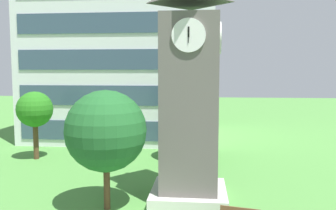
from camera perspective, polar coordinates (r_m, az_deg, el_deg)
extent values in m
cube|color=silver|center=(37.93, -7.02, 11.93)|extent=(18.46, 12.81, 22.40)
cube|color=#384C60|center=(31.87, -9.34, -4.20)|extent=(16.98, 0.10, 1.80)
cube|color=#384C60|center=(31.49, -9.43, 1.55)|extent=(16.98, 0.10, 1.80)
cube|color=#384C60|center=(31.43, -9.52, 7.38)|extent=(16.98, 0.10, 1.80)
cube|color=#384C60|center=(31.70, -9.61, 13.17)|extent=(16.98, 0.10, 1.80)
cube|color=#605B56|center=(18.52, 3.52, -0.72)|extent=(2.98, 2.98, 9.86)
cube|color=beige|center=(19.57, 3.44, -14.32)|extent=(4.02, 4.02, 0.60)
cylinder|color=white|center=(16.95, 3.41, 11.39)|extent=(1.64, 0.12, 1.64)
cylinder|color=white|center=(18.51, 8.48, 10.85)|extent=(0.12, 1.64, 1.64)
cube|color=black|center=(16.90, 3.40, 11.91)|extent=(0.08, 0.04, 0.49)
cube|color=black|center=(16.87, 3.40, 11.42)|extent=(0.03, 0.06, 0.74)
cylinder|color=#513823|center=(27.64, 3.64, -6.71)|extent=(0.37, 0.37, 2.18)
sphere|color=#338127|center=(27.21, 3.67, -1.43)|extent=(4.21, 4.21, 4.21)
cylinder|color=#513823|center=(29.59, -20.88, -5.44)|extent=(0.41, 0.41, 3.00)
sphere|color=#26721A|center=(29.23, -21.04, -0.65)|extent=(2.81, 2.81, 2.81)
cylinder|color=#513823|center=(18.19, -10.02, -12.67)|extent=(0.32, 0.32, 2.58)
sphere|color=#205D28|center=(17.53, -10.16, -4.20)|extent=(4.08, 4.08, 4.08)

